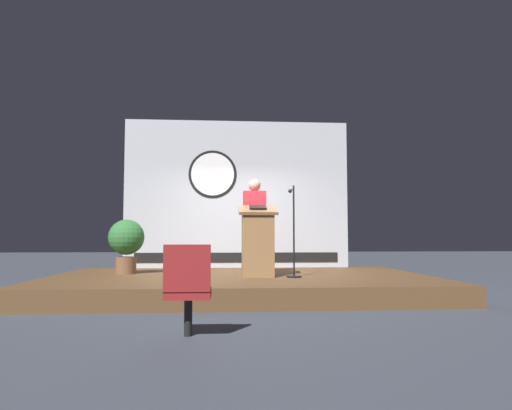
# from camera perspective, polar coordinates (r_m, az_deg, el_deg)

# --- Properties ---
(ground_plane) EXTENTS (40.00, 40.00, 0.00)m
(ground_plane) POSITION_cam_1_polar(r_m,az_deg,el_deg) (7.93, -1.97, -10.95)
(ground_plane) COLOR #383D47
(stage_platform) EXTENTS (6.40, 4.00, 0.30)m
(stage_platform) POSITION_cam_1_polar(r_m,az_deg,el_deg) (7.91, -1.96, -9.87)
(stage_platform) COLOR brown
(stage_platform) RESTS_ON ground
(banner_display) EXTENTS (4.79, 0.12, 3.15)m
(banner_display) POSITION_cam_1_polar(r_m,az_deg,el_deg) (9.76, -2.42, 1.38)
(banner_display) COLOR #B2B7C1
(banner_display) RESTS_ON stage_platform
(podium) EXTENTS (0.64, 0.49, 1.20)m
(podium) POSITION_cam_1_polar(r_m,az_deg,el_deg) (7.53, 0.22, -4.63)
(podium) COLOR olive
(podium) RESTS_ON stage_platform
(speaker_person) EXTENTS (0.40, 0.26, 1.68)m
(speaker_person) POSITION_cam_1_polar(r_m,az_deg,el_deg) (8.01, -0.19, -2.56)
(speaker_person) COLOR black
(speaker_person) RESTS_ON stage_platform
(microphone_stand) EXTENTS (0.24, 0.56, 1.50)m
(microphone_stand) POSITION_cam_1_polar(r_m,az_deg,el_deg) (7.50, 4.72, -4.96)
(microphone_stand) COLOR black
(microphone_stand) RESTS_ON stage_platform
(potted_plant) EXTENTS (0.63, 0.63, 0.97)m
(potted_plant) POSITION_cam_1_polar(r_m,az_deg,el_deg) (8.44, -15.98, -4.36)
(potted_plant) COLOR brown
(potted_plant) RESTS_ON stage_platform
(audience_chair_left) EXTENTS (0.44, 0.45, 0.89)m
(audience_chair_left) POSITION_cam_1_polar(r_m,az_deg,el_deg) (4.47, -8.56, -9.98)
(audience_chair_left) COLOR black
(audience_chair_left) RESTS_ON ground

